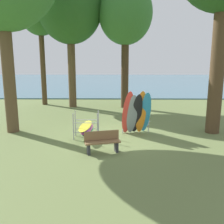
% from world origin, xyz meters
% --- Properties ---
extents(ground_plane, '(80.00, 80.00, 0.00)m').
position_xyz_m(ground_plane, '(0.00, 0.00, 0.00)').
color(ground_plane, olive).
extents(lake_water, '(80.00, 36.00, 0.10)m').
position_xyz_m(lake_water, '(0.00, 29.42, 0.05)').
color(lake_water, '#477084').
rests_on(lake_water, ground).
extents(tree_mid_behind, '(4.73, 4.73, 10.13)m').
position_xyz_m(tree_mid_behind, '(-3.12, 7.73, 7.34)').
color(tree_mid_behind, brown).
rests_on(tree_mid_behind, ground).
extents(tree_far_left_back, '(3.19, 3.19, 9.06)m').
position_xyz_m(tree_far_left_back, '(-5.58, 8.76, 7.11)').
color(tree_far_left_back, '#4C3823').
rests_on(tree_far_left_back, ground).
extents(tree_far_right_back, '(3.86, 3.86, 9.06)m').
position_xyz_m(tree_far_right_back, '(0.87, 7.55, 6.74)').
color(tree_far_right_back, '#42301E').
rests_on(tree_far_right_back, ground).
extents(leaning_board_pile, '(1.54, 1.17, 2.19)m').
position_xyz_m(leaning_board_pile, '(1.19, 0.48, 1.05)').
color(leaning_board_pile, red).
rests_on(leaning_board_pile, ground).
extents(board_storage_rack, '(1.15, 2.13, 1.25)m').
position_xyz_m(board_storage_rack, '(-1.18, -0.15, 0.50)').
color(board_storage_rack, '#9EA0A5').
rests_on(board_storage_rack, ground).
extents(park_bench, '(1.46, 0.76, 0.85)m').
position_xyz_m(park_bench, '(-0.36, -2.02, 0.45)').
color(park_bench, '#2D2D33').
rests_on(park_bench, ground).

